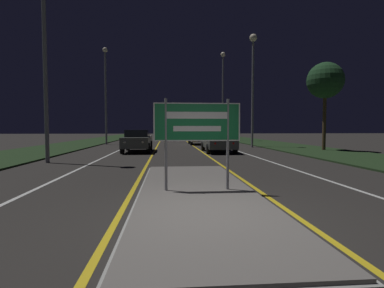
{
  "coord_description": "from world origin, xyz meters",
  "views": [
    {
      "loc": [
        -0.73,
        -5.25,
        1.62
      ],
      "look_at": [
        0.0,
        3.49,
        1.15
      ],
      "focal_mm": 28.0,
      "sensor_mm": 36.0,
      "label": 1
    }
  ],
  "objects_px": {
    "car_receding_2": "(192,134)",
    "streetlight_right_near": "(253,68)",
    "streetlight_left_far": "(106,85)",
    "car_receding_3": "(203,132)",
    "car_receding_1": "(199,137)",
    "streetlight_right_far": "(223,81)",
    "streetlight_left_near": "(44,9)",
    "car_receding_0": "(218,141)",
    "car_approaching_0": "(137,140)",
    "highway_sign": "(197,126)"
  },
  "relations": [
    {
      "from": "car_receding_2",
      "to": "streetlight_right_near",
      "type": "bearing_deg",
      "value": -78.52
    },
    {
      "from": "streetlight_left_far",
      "to": "car_receding_3",
      "type": "distance_m",
      "value": 28.38
    },
    {
      "from": "car_receding_1",
      "to": "car_receding_2",
      "type": "relative_size",
      "value": 0.95
    },
    {
      "from": "streetlight_right_far",
      "to": "streetlight_left_near",
      "type": "bearing_deg",
      "value": -118.86
    },
    {
      "from": "car_receding_0",
      "to": "car_receding_1",
      "type": "distance_m",
      "value": 9.51
    },
    {
      "from": "car_receding_3",
      "to": "car_approaching_0",
      "type": "relative_size",
      "value": 1.04
    },
    {
      "from": "streetlight_left_far",
      "to": "streetlight_right_far",
      "type": "xyz_separation_m",
      "value": [
        12.84,
        6.97,
        1.59
      ]
    },
    {
      "from": "car_receding_2",
      "to": "highway_sign",
      "type": "bearing_deg",
      "value": -94.61
    },
    {
      "from": "streetlight_left_near",
      "to": "car_receding_2",
      "type": "bearing_deg",
      "value": 71.76
    },
    {
      "from": "streetlight_right_far",
      "to": "car_approaching_0",
      "type": "bearing_deg",
      "value": -118.54
    },
    {
      "from": "streetlight_right_near",
      "to": "highway_sign",
      "type": "bearing_deg",
      "value": -110.28
    },
    {
      "from": "highway_sign",
      "to": "streetlight_left_far",
      "type": "xyz_separation_m",
      "value": [
        -6.67,
        22.65,
        4.1
      ]
    },
    {
      "from": "streetlight_left_far",
      "to": "car_receding_1",
      "type": "height_order",
      "value": "streetlight_left_far"
    },
    {
      "from": "car_receding_2",
      "to": "car_receding_3",
      "type": "distance_m",
      "value": 13.47
    },
    {
      "from": "streetlight_right_near",
      "to": "streetlight_left_near",
      "type": "bearing_deg",
      "value": -141.41
    },
    {
      "from": "highway_sign",
      "to": "streetlight_left_near",
      "type": "bearing_deg",
      "value": 131.54
    },
    {
      "from": "highway_sign",
      "to": "car_receding_0",
      "type": "relative_size",
      "value": 0.5
    },
    {
      "from": "streetlight_right_far",
      "to": "car_receding_0",
      "type": "height_order",
      "value": "streetlight_right_far"
    },
    {
      "from": "highway_sign",
      "to": "streetlight_right_far",
      "type": "bearing_deg",
      "value": 78.23
    },
    {
      "from": "car_receding_2",
      "to": "car_approaching_0",
      "type": "relative_size",
      "value": 0.99
    },
    {
      "from": "car_receding_0",
      "to": "car_receding_2",
      "type": "distance_m",
      "value": 22.09
    },
    {
      "from": "highway_sign",
      "to": "streetlight_right_far",
      "type": "relative_size",
      "value": 0.2
    },
    {
      "from": "car_receding_3",
      "to": "car_approaching_0",
      "type": "bearing_deg",
      "value": -103.9
    },
    {
      "from": "streetlight_left_near",
      "to": "streetlight_left_far",
      "type": "relative_size",
      "value": 1.1
    },
    {
      "from": "car_receding_0",
      "to": "car_approaching_0",
      "type": "xyz_separation_m",
      "value": [
        -5.4,
        0.81,
        0.03
      ]
    },
    {
      "from": "streetlight_left_near",
      "to": "streetlight_right_far",
      "type": "relative_size",
      "value": 0.94
    },
    {
      "from": "car_receding_2",
      "to": "streetlight_right_far",
      "type": "bearing_deg",
      "value": -55.43
    },
    {
      "from": "streetlight_right_near",
      "to": "car_receding_1",
      "type": "xyz_separation_m",
      "value": [
        -3.89,
        4.83,
        -5.75
      ]
    },
    {
      "from": "car_receding_3",
      "to": "streetlight_left_far",
      "type": "bearing_deg",
      "value": -116.48
    },
    {
      "from": "streetlight_left_far",
      "to": "car_receding_2",
      "type": "bearing_deg",
      "value": 51.46
    },
    {
      "from": "streetlight_right_far",
      "to": "car_receding_0",
      "type": "relative_size",
      "value": 2.44
    },
    {
      "from": "streetlight_right_near",
      "to": "car_receding_1",
      "type": "height_order",
      "value": "streetlight_right_near"
    },
    {
      "from": "streetlight_right_far",
      "to": "car_receding_3",
      "type": "bearing_deg",
      "value": 91.22
    },
    {
      "from": "streetlight_right_near",
      "to": "streetlight_right_far",
      "type": "distance_m",
      "value": 12.53
    },
    {
      "from": "car_receding_3",
      "to": "car_receding_0",
      "type": "bearing_deg",
      "value": -95.06
    },
    {
      "from": "car_receding_0",
      "to": "car_receding_1",
      "type": "xyz_separation_m",
      "value": [
        -0.24,
        9.51,
        -0.0
      ]
    },
    {
      "from": "highway_sign",
      "to": "car_receding_1",
      "type": "xyz_separation_m",
      "value": [
        2.43,
        21.94,
        -0.91
      ]
    },
    {
      "from": "car_approaching_0",
      "to": "streetlight_right_near",
      "type": "bearing_deg",
      "value": 23.13
    },
    {
      "from": "car_receding_0",
      "to": "car_receding_3",
      "type": "bearing_deg",
      "value": 84.94
    },
    {
      "from": "streetlight_left_far",
      "to": "car_approaching_0",
      "type": "height_order",
      "value": "streetlight_left_far"
    },
    {
      "from": "streetlight_right_far",
      "to": "car_receding_1",
      "type": "distance_m",
      "value": 10.78
    },
    {
      "from": "streetlight_right_far",
      "to": "car_receding_3",
      "type": "relative_size",
      "value": 2.3
    },
    {
      "from": "streetlight_left_near",
      "to": "car_receding_2",
      "type": "relative_size",
      "value": 2.25
    },
    {
      "from": "streetlight_left_near",
      "to": "streetlight_right_far",
      "type": "xyz_separation_m",
      "value": [
        12.43,
        22.55,
        0.36
      ]
    },
    {
      "from": "streetlight_left_far",
      "to": "highway_sign",
      "type": "bearing_deg",
      "value": -73.58
    },
    {
      "from": "car_receding_1",
      "to": "car_receding_3",
      "type": "height_order",
      "value": "car_receding_3"
    },
    {
      "from": "streetlight_right_near",
      "to": "car_approaching_0",
      "type": "distance_m",
      "value": 11.39
    },
    {
      "from": "streetlight_left_near",
      "to": "car_approaching_0",
      "type": "bearing_deg",
      "value": 60.27
    },
    {
      "from": "car_receding_1",
      "to": "car_receding_2",
      "type": "bearing_deg",
      "value": 88.38
    },
    {
      "from": "streetlight_right_near",
      "to": "streetlight_right_far",
      "type": "height_order",
      "value": "streetlight_right_far"
    }
  ]
}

